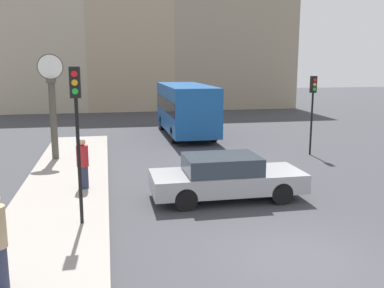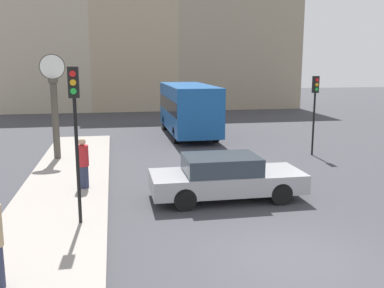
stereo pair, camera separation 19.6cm
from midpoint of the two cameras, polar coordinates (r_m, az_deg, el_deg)
ground_plane at (r=9.98m, az=13.71°, el=-14.74°), size 120.00×120.00×0.00m
sidewalk_corner at (r=15.91m, az=-16.67°, el=-4.86°), size 2.88×18.30×0.16m
building_row at (r=40.21m, az=-5.58°, el=14.42°), size 26.75×5.00×14.47m
sedan_car at (r=13.50m, az=4.09°, el=-4.39°), size 4.77×1.89×1.41m
bus_distant at (r=25.15m, az=-1.06°, el=4.97°), size 2.49×7.62×2.97m
traffic_light_near at (r=10.98m, az=-15.63°, el=3.92°), size 0.26×0.24×4.00m
traffic_light_far at (r=20.42m, az=15.53°, el=5.84°), size 0.26×0.24×3.65m
street_clock at (r=19.11m, az=-18.38°, el=4.92°), size 1.06×0.37×4.45m
pedestrian_red_top at (r=14.51m, az=-14.74°, el=-2.54°), size 0.39×0.39×1.68m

